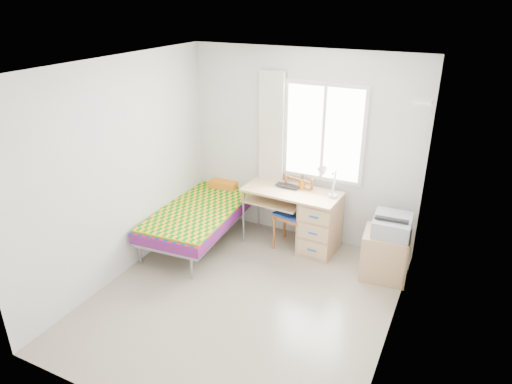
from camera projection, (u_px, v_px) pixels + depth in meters
floor at (243, 299)px, 5.21m from camera, size 3.50×3.50×0.00m
ceiling at (240, 66)px, 4.17m from camera, size 3.50×3.50×0.00m
wall_back at (302, 148)px, 6.13m from camera, size 3.20×0.00×3.20m
wall_left at (120, 171)px, 5.33m from camera, size 0.00×3.50×3.50m
wall_right at (401, 228)px, 4.05m from camera, size 0.00×3.50×3.50m
window at (324, 133)px, 5.89m from camera, size 1.10×0.04×1.30m
curtain at (271, 134)px, 6.18m from camera, size 0.35×0.05×1.70m
floating_shelf at (423, 101)px, 4.90m from camera, size 0.20×0.32×0.03m
bed at (206, 209)px, 6.39m from camera, size 1.10×2.13×0.90m
desk at (315, 221)px, 6.06m from camera, size 1.31×0.65×0.80m
chair at (295, 209)px, 6.14m from camera, size 0.49×0.49×0.96m
cabinet at (385, 255)px, 5.54m from camera, size 0.60×0.54×0.59m
printer at (392, 225)px, 5.39m from camera, size 0.46×0.52×0.21m
laptop at (286, 187)px, 6.11m from camera, size 0.35×0.24×0.03m
pen_cup at (302, 184)px, 6.11m from camera, size 0.09×0.09×0.11m
task_lamp at (327, 178)px, 5.67m from camera, size 0.24×0.34×0.46m
book at (276, 203)px, 6.20m from camera, size 0.18×0.25×0.02m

